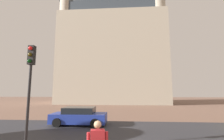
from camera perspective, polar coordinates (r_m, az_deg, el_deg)
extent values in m
plane|color=brown|center=(13.52, -0.98, -18.70)|extent=(120.00, 120.00, 0.00)
cube|color=#2D2D33|center=(11.35, -2.04, -20.81)|extent=(120.00, 6.19, 0.00)
cube|color=#B2A893|center=(36.36, 0.25, 3.69)|extent=(23.03, 10.68, 19.58)
cube|color=#38424C|center=(40.02, 0.24, 19.30)|extent=(21.18, 9.82, 2.40)
cube|color=#B2A893|center=(37.86, 2.48, 12.27)|extent=(4.59, 4.59, 31.08)
cylinder|color=#B2A893|center=(35.12, -16.84, 6.77)|extent=(2.80, 2.80, 22.37)
cylinder|color=#B2A893|center=(33.69, 17.17, 7.08)|extent=(2.80, 2.80, 22.01)
cube|color=black|center=(4.99, -5.36, -23.71)|extent=(0.30, 0.20, 0.40)
sphere|color=#9E7556|center=(4.79, -5.23, -19.09)|extent=(0.22, 0.22, 0.22)
cube|color=#23389E|center=(12.99, -11.83, -16.64)|extent=(4.21, 1.78, 0.70)
cube|color=black|center=(12.91, -11.76, -14.09)|extent=(2.36, 1.56, 0.46)
cylinder|color=black|center=(13.59, -4.87, -17.25)|extent=(0.64, 0.22, 0.64)
cylinder|color=black|center=(11.86, -6.28, -18.63)|extent=(0.64, 0.22, 0.64)
cylinder|color=black|center=(14.28, -16.45, -16.51)|extent=(0.64, 0.22, 0.64)
cylinder|color=black|center=(12.64, -19.39, -17.57)|extent=(0.64, 0.22, 0.64)
cylinder|color=black|center=(8.11, -28.16, -11.61)|extent=(0.12, 0.12, 3.79)
cube|color=black|center=(8.25, -27.11, 4.80)|extent=(0.28, 0.24, 0.90)
sphere|color=red|center=(8.21, -27.45, 7.04)|extent=(0.18, 0.18, 0.18)
sphere|color=#3C3306|center=(8.14, -27.58, 4.99)|extent=(0.18, 0.18, 0.18)
sphere|color=#06330C|center=(8.09, -27.72, 2.92)|extent=(0.18, 0.18, 0.18)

